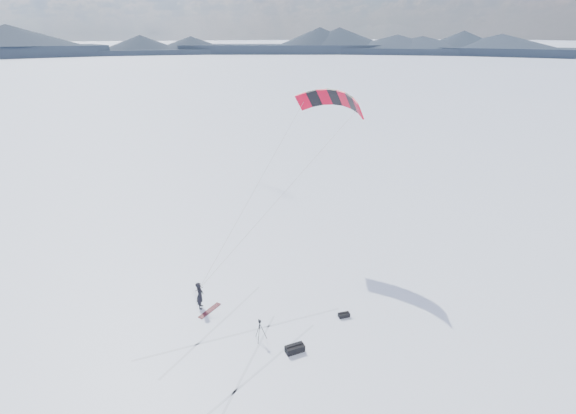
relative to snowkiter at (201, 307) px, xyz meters
name	(u,v)px	position (x,y,z in m)	size (l,w,h in m)	color
ground	(257,335)	(2.15, -3.56, 0.00)	(1800.00, 1800.00, 0.00)	white
horizon_hills	(255,273)	(2.15, -3.56, 3.77)	(704.84, 706.81, 9.07)	black
snow_tracks	(220,344)	(0.17, -3.47, 0.00)	(13.93, 9.84, 0.01)	#B1BBD1
snowkiter	(201,307)	(0.00, 0.00, 0.00)	(0.61, 0.40, 1.67)	black
snowboard	(210,311)	(0.37, -0.52, 0.02)	(1.63, 0.30, 0.04)	maroon
tripod	(260,327)	(2.16, -3.97, 0.79)	(0.60, 0.63, 1.22)	black
gear_bag_a	(295,349)	(3.43, -5.51, 0.19)	(0.95, 0.46, 0.42)	black
gear_bag_b	(344,315)	(7.11, -4.13, 0.13)	(0.66, 0.39, 0.29)	black
power_kite	(332,102)	(10.97, 4.86, 10.34)	(12.41, 7.42, 9.94)	red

